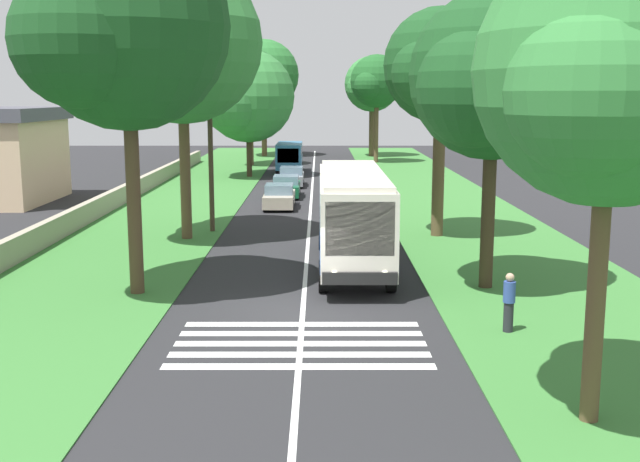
# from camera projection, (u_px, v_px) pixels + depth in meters

# --- Properties ---
(ground) EXTENTS (160.00, 160.00, 0.00)m
(ground) POSITION_uv_depth(u_px,v_px,m) (303.00, 313.00, 23.99)
(ground) COLOR #262628
(grass_verge_left) EXTENTS (120.00, 8.00, 0.04)m
(grass_verge_left) POSITION_uv_depth(u_px,v_px,m) (144.00, 229.00, 38.75)
(grass_verge_left) COLOR #387533
(grass_verge_left) RESTS_ON ground
(grass_verge_right) EXTENTS (120.00, 8.00, 0.04)m
(grass_verge_right) POSITION_uv_depth(u_px,v_px,m) (473.00, 229.00, 38.77)
(grass_verge_right) COLOR #387533
(grass_verge_right) RESTS_ON ground
(centre_line) EXTENTS (110.00, 0.16, 0.01)m
(centre_line) POSITION_uv_depth(u_px,v_px,m) (309.00, 230.00, 38.76)
(centre_line) COLOR silver
(centre_line) RESTS_ON ground
(coach_bus) EXTENTS (11.16, 2.62, 3.73)m
(coach_bus) POSITION_uv_depth(u_px,v_px,m) (353.00, 212.00, 30.02)
(coach_bus) COLOR silver
(coach_bus) RESTS_ON ground
(zebra_crossing) EXTENTS (4.05, 6.80, 0.01)m
(zebra_crossing) POSITION_uv_depth(u_px,v_px,m) (300.00, 344.00, 21.00)
(zebra_crossing) COLOR silver
(zebra_crossing) RESTS_ON ground
(trailing_car_0) EXTENTS (4.30, 1.78, 1.43)m
(trailing_car_0) POSITION_uv_depth(u_px,v_px,m) (279.00, 197.00, 46.06)
(trailing_car_0) COLOR #B7A893
(trailing_car_0) RESTS_ON ground
(trailing_car_1) EXTENTS (4.30, 1.78, 1.43)m
(trailing_car_1) POSITION_uv_depth(u_px,v_px,m) (286.00, 187.00, 51.03)
(trailing_car_1) COLOR #145933
(trailing_car_1) RESTS_ON ground
(trailing_car_2) EXTENTS (4.30, 1.78, 1.43)m
(trailing_car_2) POSITION_uv_depth(u_px,v_px,m) (291.00, 177.00, 57.19)
(trailing_car_2) COLOR gray
(trailing_car_2) RESTS_ON ground
(trailing_minibus_0) EXTENTS (6.00, 2.14, 2.53)m
(trailing_minibus_0) POSITION_uv_depth(u_px,v_px,m) (289.00, 155.00, 67.01)
(trailing_minibus_0) COLOR teal
(trailing_minibus_0) RESTS_ON ground
(roadside_tree_left_0) EXTENTS (7.70, 6.66, 12.06)m
(roadside_tree_left_0) POSITION_uv_depth(u_px,v_px,m) (121.00, 32.00, 24.77)
(roadside_tree_left_0) COLOR #4C3826
(roadside_tree_left_0) RESTS_ON grass_verge_left
(roadside_tree_left_1) EXTENTS (7.30, 6.07, 10.90)m
(roadside_tree_left_1) POSITION_uv_depth(u_px,v_px,m) (248.00, 83.00, 72.63)
(roadside_tree_left_1) COLOR brown
(roadside_tree_left_1) RESTS_ON grass_verge_left
(roadside_tree_left_2) EXTENTS (8.99, 7.43, 10.19)m
(roadside_tree_left_2) POSITION_uv_depth(u_px,v_px,m) (246.00, 99.00, 62.62)
(roadside_tree_left_2) COLOR #3D2D1E
(roadside_tree_left_2) RESTS_ON grass_verge_left
(roadside_tree_left_3) EXTENTS (9.26, 7.59, 12.49)m
(roadside_tree_left_3) POSITION_uv_depth(u_px,v_px,m) (262.00, 77.00, 83.92)
(roadside_tree_left_3) COLOR brown
(roadside_tree_left_3) RESTS_ON grass_verge_left
(roadside_tree_left_4) EXTENTS (9.10, 7.27, 12.53)m
(roadside_tree_left_4) POSITION_uv_depth(u_px,v_px,m) (177.00, 48.00, 34.88)
(roadside_tree_left_4) COLOR brown
(roadside_tree_left_4) RESTS_ON grass_verge_left
(roadside_tree_right_0) EXTENTS (6.23, 5.24, 9.66)m
(roadside_tree_right_0) POSITION_uv_depth(u_px,v_px,m) (601.00, 79.00, 14.96)
(roadside_tree_right_0) COLOR brown
(roadside_tree_right_0) RESTS_ON grass_verge_right
(roadside_tree_right_1) EXTENTS (6.69, 5.63, 10.03)m
(roadside_tree_right_1) POSITION_uv_depth(u_px,v_px,m) (488.00, 80.00, 25.80)
(roadside_tree_right_1) COLOR #3D2D1E
(roadside_tree_right_1) RESTS_ON grass_verge_right
(roadside_tree_right_2) EXTENTS (6.26, 5.30, 10.57)m
(roadside_tree_right_2) POSITION_uv_depth(u_px,v_px,m) (438.00, 69.00, 35.72)
(roadside_tree_right_2) COLOR brown
(roadside_tree_right_2) RESTS_ON grass_verge_right
(roadside_tree_right_3) EXTENTS (7.35, 5.93, 10.70)m
(roadside_tree_right_3) POSITION_uv_depth(u_px,v_px,m) (371.00, 86.00, 83.70)
(roadside_tree_right_3) COLOR brown
(roadside_tree_right_3) RESTS_ON grass_verge_right
(roadside_tree_right_4) EXTENTS (5.92, 5.14, 10.47)m
(roadside_tree_right_4) POSITION_uv_depth(u_px,v_px,m) (376.00, 83.00, 75.61)
(roadside_tree_right_4) COLOR brown
(roadside_tree_right_4) RESTS_ON grass_verge_right
(utility_pole) EXTENTS (0.24, 1.40, 8.43)m
(utility_pole) POSITION_uv_depth(u_px,v_px,m) (210.00, 142.00, 37.41)
(utility_pole) COLOR #473828
(utility_pole) RESTS_ON grass_verge_left
(roadside_wall) EXTENTS (70.00, 0.40, 1.07)m
(roadside_wall) POSITION_uv_depth(u_px,v_px,m) (103.00, 204.00, 43.58)
(roadside_wall) COLOR #9E937F
(roadside_wall) RESTS_ON grass_verge_left
(pedestrian) EXTENTS (0.34, 0.34, 1.69)m
(pedestrian) POSITION_uv_depth(u_px,v_px,m) (509.00, 302.00, 21.80)
(pedestrian) COLOR #26262D
(pedestrian) RESTS_ON grass_verge_right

